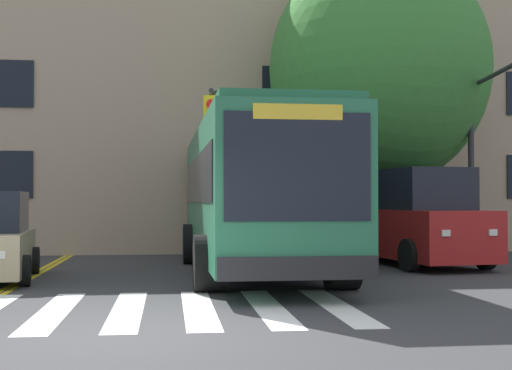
# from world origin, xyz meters

# --- Properties ---
(ground_plane) EXTENTS (120.00, 120.00, 0.00)m
(ground_plane) POSITION_xyz_m (0.00, 0.00, 0.00)
(ground_plane) COLOR #38383A
(crosswalk) EXTENTS (7.90, 3.98, 0.01)m
(crosswalk) POSITION_xyz_m (-0.64, 2.18, 0.00)
(crosswalk) COLOR white
(crosswalk) RESTS_ON ground
(lane_line_yellow_inner) EXTENTS (0.12, 36.00, 0.01)m
(lane_line_yellow_inner) POSITION_xyz_m (-2.51, 16.18, 0.00)
(lane_line_yellow_inner) COLOR gold
(lane_line_yellow_inner) RESTS_ON ground
(lane_line_yellow_outer) EXTENTS (0.12, 36.00, 0.01)m
(lane_line_yellow_outer) POSITION_xyz_m (-2.35, 16.18, 0.00)
(lane_line_yellow_outer) COLOR gold
(lane_line_yellow_outer) RESTS_ON ground
(city_bus) EXTENTS (3.07, 10.85, 3.38)m
(city_bus) POSITION_xyz_m (2.40, 7.48, 1.85)
(city_bus) COLOR #28704C
(city_bus) RESTS_ON ground
(car_red_far_lane) EXTENTS (2.69, 5.02, 2.42)m
(car_red_far_lane) POSITION_xyz_m (6.74, 8.79, 1.14)
(car_red_far_lane) COLOR #AD1E1E
(car_red_far_lane) RESTS_ON ground
(car_white_behind_bus) EXTENTS (2.48, 4.68, 1.76)m
(car_white_behind_bus) POSITION_xyz_m (2.25, 16.35, 0.80)
(car_white_behind_bus) COLOR white
(car_white_behind_bus) RESTS_ON ground
(traffic_light_near_corner) EXTENTS (0.73, 4.15, 5.10)m
(traffic_light_near_corner) POSITION_xyz_m (8.32, 7.82, 3.47)
(traffic_light_near_corner) COLOR #28282D
(traffic_light_near_corner) RESTS_ON ground
(traffic_light_overhead) EXTENTS (0.56, 3.52, 4.56)m
(traffic_light_overhead) POSITION_xyz_m (1.58, 8.78, 3.01)
(traffic_light_overhead) COLOR #28282D
(traffic_light_overhead) RESTS_ON ground
(street_tree_curbside_large) EXTENTS (8.91, 8.91, 8.85)m
(street_tree_curbside_large) POSITION_xyz_m (6.50, 11.25, 5.40)
(street_tree_curbside_large) COLOR brown
(street_tree_curbside_large) RESTS_ON ground
(building_facade) EXTENTS (39.71, 7.22, 9.61)m
(building_facade) POSITION_xyz_m (3.90, 16.65, 4.81)
(building_facade) COLOR tan
(building_facade) RESTS_ON ground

